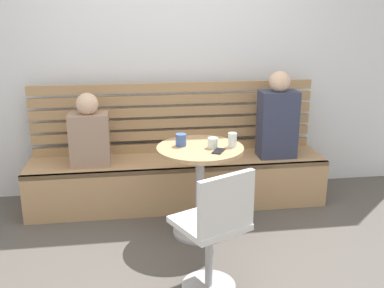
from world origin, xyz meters
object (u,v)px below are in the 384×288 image
at_px(person_adult, 278,119).
at_px(cup_glass_short, 213,143).
at_px(person_child_left, 89,134).
at_px(white_chair, 215,228).
at_px(cup_mug_blue, 181,140).
at_px(cafe_table, 200,173).
at_px(cup_water_clear, 232,140).
at_px(phone_on_table, 219,151).
at_px(booth_bench, 178,181).

xyz_separation_m(person_adult, cup_glass_short, (-0.71, -0.59, -0.02)).
bearing_deg(person_child_left, white_chair, -58.02).
bearing_deg(cup_glass_short, person_adult, 39.63).
relative_size(person_child_left, cup_mug_blue, 6.76).
height_order(cafe_table, cup_mug_blue, cup_mug_blue).
xyz_separation_m(person_child_left, cup_water_clear, (1.13, -0.59, 0.07)).
distance_m(white_chair, cup_mug_blue, 0.92).
height_order(cafe_table, cup_water_clear, cup_water_clear).
relative_size(cup_mug_blue, phone_on_table, 0.68).
xyz_separation_m(cafe_table, white_chair, (-0.03, -0.81, -0.05)).
bearing_deg(white_chair, phone_on_table, 77.35).
height_order(cup_glass_short, cup_mug_blue, cup_mug_blue).
relative_size(cafe_table, person_adult, 0.93).
relative_size(person_adult, person_child_left, 1.24).
xyz_separation_m(cup_mug_blue, phone_on_table, (0.26, -0.19, -0.04)).
xyz_separation_m(booth_bench, person_child_left, (-0.77, -0.03, 0.50)).
distance_m(white_chair, person_adult, 1.63).
relative_size(booth_bench, cup_mug_blue, 28.42).
relative_size(white_chair, cup_mug_blue, 8.95).
xyz_separation_m(person_child_left, phone_on_table, (1.01, -0.70, 0.02)).
bearing_deg(cafe_table, cup_water_clear, -6.63).
bearing_deg(phone_on_table, booth_bench, -42.77).
distance_m(booth_bench, person_child_left, 0.92).
relative_size(white_chair, phone_on_table, 6.07).
relative_size(cafe_table, cup_water_clear, 6.73).
height_order(cafe_table, cup_glass_short, cup_glass_short).
relative_size(cafe_table, cup_glass_short, 9.25).
bearing_deg(white_chair, cup_mug_blue, 97.47).
bearing_deg(cup_glass_short, white_chair, -99.12).
relative_size(cup_glass_short, cup_water_clear, 0.73).
relative_size(white_chair, person_adult, 1.07).
distance_m(cup_glass_short, cup_mug_blue, 0.25).
distance_m(booth_bench, person_adult, 1.08).
bearing_deg(cup_water_clear, phone_on_table, -140.46).
bearing_deg(cup_water_clear, cup_mug_blue, 168.45).
distance_m(booth_bench, white_chair, 1.42).
relative_size(booth_bench, cafe_table, 3.65).
distance_m(cafe_table, cup_mug_blue, 0.31).
height_order(cup_glass_short, cup_water_clear, cup_water_clear).
bearing_deg(cup_water_clear, cup_glass_short, -177.19).
relative_size(cup_glass_short, cup_mug_blue, 0.84).
xyz_separation_m(white_chair, phone_on_table, (0.15, 0.67, 0.28)).
distance_m(cafe_table, white_chair, 0.81).
bearing_deg(person_adult, cafe_table, -145.47).
relative_size(cafe_table, cup_mug_blue, 7.79).
bearing_deg(cafe_table, cup_mug_blue, 160.40).
bearing_deg(cafe_table, booth_bench, 100.92).
bearing_deg(booth_bench, person_child_left, -177.90).
distance_m(person_adult, cup_mug_blue, 1.07).
bearing_deg(cup_water_clear, cafe_table, 173.37).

